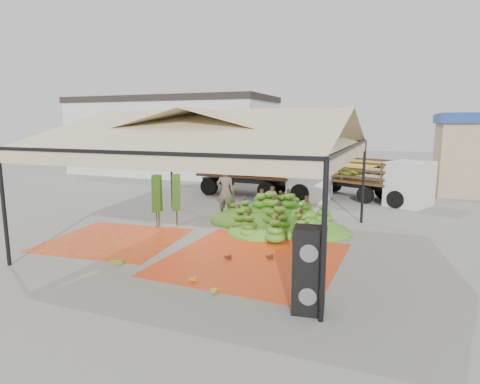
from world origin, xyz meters
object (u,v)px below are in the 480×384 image
at_px(truck_right, 371,175).
at_px(speaker_stack, 309,270).
at_px(truck_left, 269,169).
at_px(vendor, 226,192).
at_px(banana_heap, 279,212).

bearing_deg(truck_right, speaker_stack, -66.92).
bearing_deg(truck_left, vendor, -88.92).
bearing_deg(speaker_stack, banana_heap, 103.75).
bearing_deg(banana_heap, vendor, 161.58).
bearing_deg(banana_heap, speaker_stack, -68.52).
height_order(vendor, truck_left, truck_left).
height_order(banana_heap, vendor, vendor).
height_order(vendor, truck_right, vendor).
relative_size(speaker_stack, truck_left, 0.26).
distance_m(banana_heap, truck_right, 7.06).
xyz_separation_m(banana_heap, truck_right, (2.55, 6.56, 0.63)).
distance_m(banana_heap, speaker_stack, 6.29).
bearing_deg(truck_left, banana_heap, -66.44).
xyz_separation_m(speaker_stack, vendor, (-4.67, 6.64, 0.15)).
relative_size(vendor, truck_right, 0.33).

